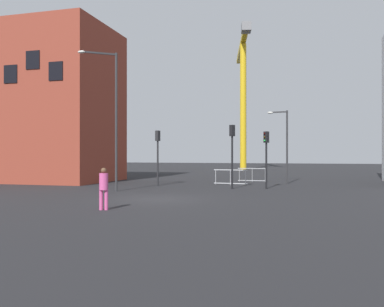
% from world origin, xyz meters
% --- Properties ---
extents(ground, '(160.00, 160.00, 0.00)m').
position_xyz_m(ground, '(0.00, 0.00, 0.00)').
color(ground, black).
extents(brick_building, '(9.23, 7.70, 12.13)m').
position_xyz_m(brick_building, '(-12.42, 9.91, 6.07)').
color(brick_building, brown).
rests_on(brick_building, ground).
extents(construction_crane, '(4.99, 19.83, 18.97)m').
position_xyz_m(construction_crane, '(-1.62, 40.27, 13.22)').
color(construction_crane, gold).
rests_on(construction_crane, ground).
extents(streetlamp_tall, '(1.89, 1.35, 8.07)m').
position_xyz_m(streetlamp_tall, '(-3.91, 3.04, 4.78)').
color(streetlamp_tall, '#2D2D30').
rests_on(streetlamp_tall, ground).
extents(streetlamp_short, '(1.51, 0.33, 5.38)m').
position_xyz_m(streetlamp_short, '(5.47, 12.21, 3.25)').
color(streetlamp_short, '#2D2D30').
rests_on(streetlamp_short, ground).
extents(traffic_light_island, '(0.35, 0.39, 3.58)m').
position_xyz_m(traffic_light_island, '(4.60, 7.20, 2.42)').
color(traffic_light_island, black).
rests_on(traffic_light_island, ground).
extents(traffic_light_far, '(0.35, 0.38, 3.98)m').
position_xyz_m(traffic_light_far, '(2.57, 6.59, 2.67)').
color(traffic_light_far, black).
rests_on(traffic_light_far, ground).
extents(traffic_light_verge, '(0.31, 0.39, 3.76)m').
position_xyz_m(traffic_light_verge, '(-2.69, 7.49, 2.54)').
color(traffic_light_verge, '#232326').
rests_on(traffic_light_verge, ground).
extents(pedestrian_walking, '(0.34, 0.34, 1.63)m').
position_xyz_m(pedestrian_walking, '(-0.61, -4.24, 0.94)').
color(pedestrian_walking, '#D14C8C').
rests_on(pedestrian_walking, ground).
extents(safety_barrier_right_run, '(2.23, 0.13, 1.08)m').
position_xyz_m(safety_barrier_right_run, '(2.99, 13.33, 0.56)').
color(safety_barrier_right_run, '#9EA0A5').
rests_on(safety_barrier_right_run, ground).
extents(safety_barrier_left_run, '(2.41, 0.27, 1.08)m').
position_xyz_m(safety_barrier_left_run, '(1.87, 9.86, 0.56)').
color(safety_barrier_left_run, '#B2B5BA').
rests_on(safety_barrier_left_run, ground).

